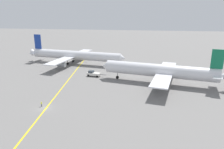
{
  "coord_description": "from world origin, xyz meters",
  "views": [
    {
      "loc": [
        30.8,
        -56.15,
        28.69
      ],
      "look_at": [
        16.63,
        26.69,
        4.0
      ],
      "focal_mm": 34.17,
      "sensor_mm": 36.0,
      "label": 1
    }
  ],
  "objects_px": {
    "airliner_at_gate_left": "(75,55)",
    "pushback_tug": "(93,74)",
    "ground_crew_ramp_agent_by_cones": "(41,104)",
    "airliner_being_pushed": "(160,71)"
  },
  "relations": [
    {
      "from": "ground_crew_ramp_agent_by_cones",
      "to": "pushback_tug",
      "type": "bearing_deg",
      "value": 77.48
    },
    {
      "from": "airliner_being_pushed",
      "to": "ground_crew_ramp_agent_by_cones",
      "type": "relative_size",
      "value": 29.27
    },
    {
      "from": "ground_crew_ramp_agent_by_cones",
      "to": "airliner_at_gate_left",
      "type": "bearing_deg",
      "value": 98.71
    },
    {
      "from": "airliner_at_gate_left",
      "to": "airliner_being_pushed",
      "type": "distance_m",
      "value": 54.14
    },
    {
      "from": "airliner_at_gate_left",
      "to": "pushback_tug",
      "type": "distance_m",
      "value": 27.95
    },
    {
      "from": "airliner_being_pushed",
      "to": "pushback_tug",
      "type": "xyz_separation_m",
      "value": [
        -30.01,
        5.38,
        -4.14
      ]
    },
    {
      "from": "airliner_at_gate_left",
      "to": "pushback_tug",
      "type": "height_order",
      "value": "airliner_at_gate_left"
    },
    {
      "from": "airliner_at_gate_left",
      "to": "ground_crew_ramp_agent_by_cones",
      "type": "relative_size",
      "value": 33.57
    },
    {
      "from": "airliner_at_gate_left",
      "to": "pushback_tug",
      "type": "bearing_deg",
      "value": -53.18
    },
    {
      "from": "pushback_tug",
      "to": "ground_crew_ramp_agent_by_cones",
      "type": "bearing_deg",
      "value": -102.52
    }
  ]
}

